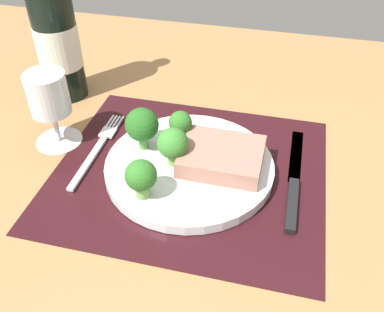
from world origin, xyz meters
The scene contains 12 objects.
ground_plane centered at (0.00, 0.00, -1.50)cm, with size 140.00×110.00×3.00cm, color #996D42.
placemat centered at (0.00, 0.00, 0.15)cm, with size 40.28×35.37×0.30cm, color black.
plate centered at (0.00, 0.00, 1.10)cm, with size 25.31×25.31×1.60cm, color silver.
steak centered at (4.69, 0.91, 3.26)cm, with size 11.86×9.83×2.72cm, color #9E6B5B.
broccoli_center centered at (-2.63, 4.89, 5.23)cm, with size 3.65×3.65×5.32cm.
broccoli_back_left centered at (-4.49, -8.26, 5.42)cm, with size 4.33×4.33×5.92cm.
broccoli_near_fork centered at (-2.25, -0.77, 5.58)cm, with size 4.57×4.57×6.11cm.
broccoli_front_edge centered at (-7.76, 1.86, 6.14)cm, with size 5.12×5.12×6.90cm.
fork centered at (-15.58, 1.42, 0.55)cm, with size 2.40×19.20×0.50cm.
knife centered at (15.56, 0.53, 0.60)cm, with size 1.80×23.00×0.80cm.
wine_bottle centered at (-28.08, 16.38, 11.41)cm, with size 7.70×7.70×30.03cm.
wine_glass centered at (-22.84, 2.41, 8.12)cm, with size 7.54×7.54×12.44cm.
Camera 1 is at (11.81, -46.95, 43.44)cm, focal length 39.99 mm.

